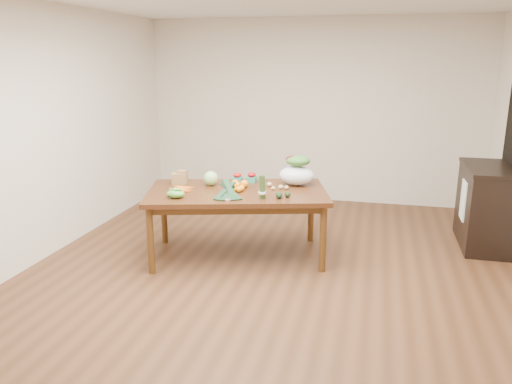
% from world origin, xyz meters
% --- Properties ---
extents(floor, '(6.00, 6.00, 0.00)m').
position_xyz_m(floor, '(0.00, 0.00, 0.00)').
color(floor, brown).
rests_on(floor, ground).
extents(room_walls, '(5.02, 6.02, 2.70)m').
position_xyz_m(room_walls, '(0.00, 0.00, 1.35)').
color(room_walls, silver).
rests_on(room_walls, floor).
extents(dining_table, '(2.11, 1.52, 0.75)m').
position_xyz_m(dining_table, '(-0.46, 0.49, 0.38)').
color(dining_table, '#4B2511').
rests_on(dining_table, floor).
extents(cabinet, '(0.52, 1.02, 0.94)m').
position_xyz_m(cabinet, '(2.22, 1.48, 0.47)').
color(cabinet, black).
rests_on(cabinet, floor).
extents(dish_towel, '(0.02, 0.28, 0.45)m').
position_xyz_m(dish_towel, '(1.96, 1.40, 0.55)').
color(dish_towel, white).
rests_on(dish_towel, cabinet).
extents(paper_bag, '(0.25, 0.23, 0.15)m').
position_xyz_m(paper_bag, '(-1.17, 0.60, 0.83)').
color(paper_bag, olive).
rests_on(paper_bag, dining_table).
extents(cabbage, '(0.16, 0.16, 0.16)m').
position_xyz_m(cabbage, '(-0.80, 0.62, 0.83)').
color(cabbage, '#99D47A').
rests_on(cabbage, dining_table).
extents(strawberry_basket_a, '(0.12, 0.12, 0.09)m').
position_xyz_m(strawberry_basket_a, '(-0.55, 0.82, 0.80)').
color(strawberry_basket_a, red).
rests_on(strawberry_basket_a, dining_table).
extents(strawberry_basket_b, '(0.12, 0.12, 0.09)m').
position_xyz_m(strawberry_basket_b, '(-0.40, 0.88, 0.80)').
color(strawberry_basket_b, '#B70C1D').
rests_on(strawberry_basket_b, dining_table).
extents(orange_a, '(0.08, 0.08, 0.08)m').
position_xyz_m(orange_a, '(-0.52, 0.62, 0.79)').
color(orange_a, orange).
rests_on(orange_a, dining_table).
extents(orange_b, '(0.07, 0.07, 0.07)m').
position_xyz_m(orange_b, '(-0.43, 0.67, 0.79)').
color(orange_b, orange).
rests_on(orange_b, dining_table).
extents(orange_c, '(0.09, 0.09, 0.09)m').
position_xyz_m(orange_c, '(-0.42, 0.61, 0.79)').
color(orange_c, orange).
rests_on(orange_c, dining_table).
extents(mandarin_cluster, '(0.22, 0.22, 0.10)m').
position_xyz_m(mandarin_cluster, '(-0.45, 0.46, 0.80)').
color(mandarin_cluster, orange).
rests_on(mandarin_cluster, dining_table).
extents(carrots, '(0.28, 0.29, 0.03)m').
position_xyz_m(carrots, '(-1.01, 0.36, 0.76)').
color(carrots, '#EA4F13').
rests_on(carrots, dining_table).
extents(snap_pea_bag, '(0.19, 0.14, 0.09)m').
position_xyz_m(snap_pea_bag, '(-0.99, 0.05, 0.79)').
color(snap_pea_bag, '#5C9231').
rests_on(snap_pea_bag, dining_table).
extents(kale_bunch, '(0.41, 0.47, 0.16)m').
position_xyz_m(kale_bunch, '(-0.47, 0.15, 0.83)').
color(kale_bunch, black).
rests_on(kale_bunch, dining_table).
extents(asparagus_bundle, '(0.11, 0.13, 0.26)m').
position_xyz_m(asparagus_bundle, '(-0.13, 0.22, 0.88)').
color(asparagus_bundle, '#4C6F33').
rests_on(asparagus_bundle, dining_table).
extents(potato_a, '(0.05, 0.04, 0.04)m').
position_xyz_m(potato_a, '(-0.21, 0.63, 0.77)').
color(potato_a, '#D3C37A').
rests_on(potato_a, dining_table).
extents(potato_b, '(0.05, 0.04, 0.04)m').
position_xyz_m(potato_b, '(-0.09, 0.59, 0.77)').
color(potato_b, '#CEC076').
rests_on(potato_b, dining_table).
extents(potato_c, '(0.05, 0.05, 0.05)m').
position_xyz_m(potato_c, '(-0.02, 0.65, 0.77)').
color(potato_c, '#D1C078').
rests_on(potato_c, dining_table).
extents(potato_d, '(0.06, 0.05, 0.05)m').
position_xyz_m(potato_d, '(-0.16, 0.73, 0.77)').
color(potato_d, '#D9B67D').
rests_on(potato_d, dining_table).
extents(potato_e, '(0.05, 0.04, 0.04)m').
position_xyz_m(potato_e, '(0.04, 0.65, 0.77)').
color(potato_e, tan).
rests_on(potato_e, dining_table).
extents(avocado_a, '(0.10, 0.12, 0.07)m').
position_xyz_m(avocado_a, '(0.04, 0.28, 0.78)').
color(avocado_a, black).
rests_on(avocado_a, dining_table).
extents(avocado_b, '(0.08, 0.10, 0.06)m').
position_xyz_m(avocado_b, '(0.11, 0.35, 0.78)').
color(avocado_b, black).
rests_on(avocado_b, dining_table).
extents(salad_bag, '(0.45, 0.39, 0.30)m').
position_xyz_m(salad_bag, '(0.12, 0.87, 0.90)').
color(salad_bag, white).
rests_on(salad_bag, dining_table).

